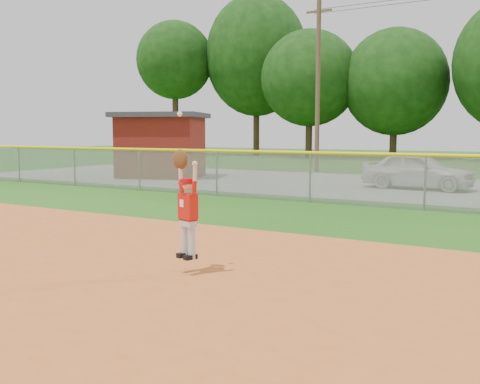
# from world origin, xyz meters

# --- Properties ---
(ground) EXTENTS (120.00, 120.00, 0.00)m
(ground) POSITION_xyz_m (0.00, 0.00, 0.00)
(ground) COLOR #225212
(ground) RESTS_ON ground
(parking_strip) EXTENTS (44.00, 10.00, 0.03)m
(parking_strip) POSITION_xyz_m (0.00, 16.00, 0.01)
(parking_strip) COLOR slate
(parking_strip) RESTS_ON ground
(car_white_a) EXTENTS (4.06, 1.86, 1.35)m
(car_white_a) POSITION_xyz_m (-1.34, 15.40, 0.71)
(car_white_a) COLOR silver
(car_white_a) RESTS_ON parking_strip
(utility_shed) EXTENTS (4.82, 4.28, 3.01)m
(utility_shed) POSITION_xyz_m (-12.80, 14.77, 1.54)
(utility_shed) COLOR #5B140D
(utility_shed) RESTS_ON ground
(outfield_fence) EXTENTS (40.06, 0.10, 1.55)m
(outfield_fence) POSITION_xyz_m (0.00, 10.00, 0.88)
(outfield_fence) COLOR gray
(outfield_fence) RESTS_ON ground
(ballplayer) EXTENTS (0.52, 0.31, 2.13)m
(ballplayer) POSITION_xyz_m (-1.64, 1.38, 1.06)
(ballplayer) COLOR silver
(ballplayer) RESTS_ON ground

